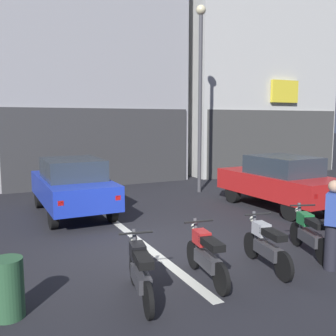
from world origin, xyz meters
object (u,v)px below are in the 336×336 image
Objects in this scene: motorcycle_red_row_left_mid at (206,254)px; motorcycle_green_row_right_mid at (309,233)px; motorcycle_black_row_leftmost at (140,270)px; person_by_motorcycles at (332,224)px; car_blue_crossing_near at (72,184)px; car_red_parked_kerbside at (280,180)px; trash_bin at (8,288)px; car_black_down_street at (82,159)px; motorcycle_silver_row_centre at (266,245)px; street_lamp at (200,81)px.

motorcycle_red_row_left_mid and motorcycle_green_row_right_mid have the same top height.
person_by_motorcycles is (3.59, -0.43, 0.40)m from motorcycle_black_row_leftmost.
car_blue_crossing_near is 2.57× the size of motorcycle_green_row_right_mid.
person_by_motorcycles is (-2.53, -4.22, -0.03)m from car_red_parked_kerbside.
car_red_parked_kerbside is 2.50× the size of motorcycle_red_row_left_mid.
car_blue_crossing_near reaches higher than trash_bin.
car_red_parked_kerbside is 10.01m from car_black_down_street.
car_black_down_street is at bearing 92.10° from motorcycle_silver_row_centre.
motorcycle_silver_row_centre is at bearing -67.07° from car_blue_crossing_near.
street_lamp is at bearing 15.65° from car_blue_crossing_near.
car_red_parked_kerbside is at bearing 59.02° from person_by_motorcycles.
car_blue_crossing_near reaches higher than motorcycle_red_row_left_mid.
car_black_down_street is 12.81m from motorcycle_red_row_left_mid.
street_lamp reaches higher than motorcycle_red_row_left_mid.
trash_bin is at bearing -107.29° from car_black_down_street.
car_red_parked_kerbside is 1.01× the size of car_black_down_street.
street_lamp is 4.11× the size of motorcycle_red_row_left_mid.
car_blue_crossing_near is at bearing -104.99° from car_black_down_street.
person_by_motorcycles is at bearing -14.38° from motorcycle_red_row_left_mid.
motorcycle_green_row_right_mid is 1.89× the size of trash_bin.
car_black_down_street is at bearing 97.90° from motorcycle_green_row_right_mid.
motorcycle_black_row_leftmost is 1.95× the size of trash_bin.
car_black_down_street is 13.12m from motorcycle_black_row_leftmost.
motorcycle_black_row_leftmost is (-0.16, -5.78, -0.43)m from car_blue_crossing_near.
person_by_motorcycles is (1.51, -13.37, -0.03)m from car_black_down_street.
car_black_down_street is at bearing 86.39° from motorcycle_red_row_left_mid.
motorcycle_silver_row_centre is at bearing 3.00° from motorcycle_black_row_leftmost.
car_black_down_street is 2.46× the size of person_by_motorcycles.
car_blue_crossing_near is 5.88m from trash_bin.
car_red_parked_kerbside is at bearing 56.39° from motorcycle_green_row_right_mid.
car_black_down_street is 0.60× the size of street_lamp.
car_red_parked_kerbside is 8.74m from trash_bin.
car_blue_crossing_near is 6.57m from motorcycle_green_row_right_mid.
motorcycle_black_row_leftmost is at bearing -125.99° from street_lamp.
motorcycle_red_row_left_mid is at bearing -143.20° from car_red_parked_kerbside.
trash_bin is at bearing 177.94° from motorcycle_red_row_left_mid.
motorcycle_red_row_left_mid reaches higher than trash_bin.
street_lamp is 9.64m from motorcycle_black_row_leftmost.
motorcycle_black_row_leftmost is (-6.12, -3.79, -0.43)m from car_red_parked_kerbside.
street_lamp is 4.10× the size of person_by_motorcycles.
car_blue_crossing_near is at bearing -164.35° from street_lamp.
car_blue_crossing_near is at bearing 101.21° from motorcycle_red_row_left_mid.
street_lamp is 8.88m from motorcycle_red_row_left_mid.
street_lamp is 4.27× the size of motorcycle_green_row_right_mid.
motorcycle_silver_row_centre is 1.29m from motorcycle_green_row_right_mid.
car_black_down_street is 13.27m from trash_bin.
motorcycle_silver_row_centre is at bearing 151.62° from person_by_motorcycles.
car_black_down_street is 2.56× the size of motorcycle_green_row_right_mid.
person_by_motorcycles reaches higher than motorcycle_silver_row_centre.
person_by_motorcycles reaches higher than motorcycle_green_row_right_mid.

